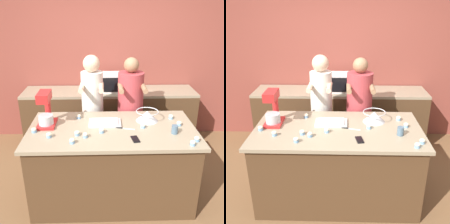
{
  "view_description": "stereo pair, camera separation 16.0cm",
  "coord_description": "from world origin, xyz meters",
  "views": [
    {
      "loc": [
        -0.09,
        -2.69,
        2.25
      ],
      "look_at": [
        0.0,
        0.05,
        1.11
      ],
      "focal_mm": 42.0,
      "sensor_mm": 36.0,
      "label": 1
    },
    {
      "loc": [
        0.07,
        -2.7,
        2.25
      ],
      "look_at": [
        0.0,
        0.05,
        1.11
      ],
      "focal_mm": 42.0,
      "sensor_mm": 36.0,
      "label": 2
    }
  ],
  "objects": [
    {
      "name": "cupcake_4",
      "position": [
        -0.29,
        -0.21,
        0.96
      ],
      "size": [
        0.06,
        0.06,
        0.05
      ],
      "color": "#759EC6",
      "rests_on": "island_counter"
    },
    {
      "name": "cupcake_5",
      "position": [
        0.74,
        0.24,
        0.96
      ],
      "size": [
        0.06,
        0.06,
        0.05
      ],
      "color": "#759EC6",
      "rests_on": "island_counter"
    },
    {
      "name": "cupcake_10",
      "position": [
        0.78,
        0.05,
        0.96
      ],
      "size": [
        0.06,
        0.06,
        0.05
      ],
      "color": "#759EC6",
      "rests_on": "island_counter"
    },
    {
      "name": "person_left",
      "position": [
        -0.25,
        0.71,
        0.88
      ],
      "size": [
        0.32,
        0.49,
        1.64
      ],
      "color": "#33384C",
      "rests_on": "ground_plane"
    },
    {
      "name": "island_counter",
      "position": [
        0.0,
        0.0,
        0.47
      ],
      "size": [
        1.91,
        1.0,
        0.93
      ],
      "color": "#4C331E",
      "rests_on": "ground_plane"
    },
    {
      "name": "baking_tray",
      "position": [
        -0.08,
        0.12,
        0.95
      ],
      "size": [
        0.38,
        0.23,
        0.04
      ],
      "color": "#BCBCC1",
      "rests_on": "island_counter"
    },
    {
      "name": "person_right",
      "position": [
        0.28,
        0.71,
        0.84
      ],
      "size": [
        0.36,
        0.52,
        1.6
      ],
      "color": "#33384C",
      "rests_on": "ground_plane"
    },
    {
      "name": "cell_phone",
      "position": [
        0.23,
        -0.28,
        0.94
      ],
      "size": [
        0.09,
        0.15,
        0.01
      ],
      "color": "black",
      "rests_on": "island_counter"
    },
    {
      "name": "cupcake_6",
      "position": [
        -0.41,
        0.29,
        0.96
      ],
      "size": [
        0.06,
        0.06,
        0.05
      ],
      "color": "#759EC6",
      "rests_on": "island_counter"
    },
    {
      "name": "back_counter",
      "position": [
        0.0,
        1.39,
        0.47
      ],
      "size": [
        2.8,
        0.6,
        0.94
      ],
      "color": "#4C331E",
      "rests_on": "ground_plane"
    },
    {
      "name": "back_wall",
      "position": [
        0.0,
        1.74,
        1.35
      ],
      "size": [
        10.0,
        0.06,
        2.7
      ],
      "color": "brown",
      "rests_on": "ground_plane"
    },
    {
      "name": "cupcake_7",
      "position": [
        -0.42,
        -0.34,
        0.96
      ],
      "size": [
        0.06,
        0.06,
        0.05
      ],
      "color": "#759EC6",
      "rests_on": "island_counter"
    },
    {
      "name": "cupcake_3",
      "position": [
        0.35,
        0.0,
        0.96
      ],
      "size": [
        0.06,
        0.06,
        0.05
      ],
      "color": "#759EC6",
      "rests_on": "island_counter"
    },
    {
      "name": "cupcake_11",
      "position": [
        0.87,
        -0.33,
        0.96
      ],
      "size": [
        0.06,
        0.06,
        0.05
      ],
      "color": "#759EC6",
      "rests_on": "island_counter"
    },
    {
      "name": "ground_plane",
      "position": [
        0.0,
        0.0,
        0.0
      ],
      "size": [
        16.0,
        16.0,
        0.0
      ],
      "primitive_type": "plane",
      "color": "brown"
    },
    {
      "name": "drinking_glass",
      "position": [
        0.68,
        -0.15,
        0.98
      ],
      "size": [
        0.07,
        0.07,
        0.09
      ],
      "color": "slate",
      "rests_on": "island_counter"
    },
    {
      "name": "cupcake_0",
      "position": [
        -0.87,
        -0.08,
        0.96
      ],
      "size": [
        0.06,
        0.06,
        0.05
      ],
      "color": "#759EC6",
      "rests_on": "island_counter"
    },
    {
      "name": "stand_mixer",
      "position": [
        -0.76,
        0.11,
        1.11
      ],
      "size": [
        0.2,
        0.3,
        0.41
      ],
      "color": "red",
      "rests_on": "island_counter"
    },
    {
      "name": "cupcake_8",
      "position": [
        -0.12,
        -0.11,
        0.96
      ],
      "size": [
        0.06,
        0.06,
        0.05
      ],
      "color": "#759EC6",
      "rests_on": "island_counter"
    },
    {
      "name": "microwave_oven",
      "position": [
        0.05,
        1.39,
        1.08
      ],
      "size": [
        0.46,
        0.33,
        0.29
      ],
      "color": "silver",
      "rests_on": "back_counter"
    },
    {
      "name": "cupcake_1",
      "position": [
        0.8,
        -0.42,
        0.96
      ],
      "size": [
        0.06,
        0.06,
        0.05
      ],
      "color": "#759EC6",
      "rests_on": "island_counter"
    },
    {
      "name": "knife",
      "position": [
        0.14,
        -0.02,
        0.93
      ],
      "size": [
        0.22,
        0.07,
        0.01
      ],
      "color": "#BCBCC1",
      "rests_on": "island_counter"
    },
    {
      "name": "cupcake_2",
      "position": [
        -0.38,
        -0.17,
        0.96
      ],
      "size": [
        0.06,
        0.06,
        0.05
      ],
      "color": "#759EC6",
      "rests_on": "island_counter"
    },
    {
      "name": "mixing_bowl",
      "position": [
        0.43,
        0.2,
        1.0
      ],
      "size": [
        0.27,
        0.27,
        0.13
      ],
      "color": "#BCBCC1",
      "rests_on": "island_counter"
    },
    {
      "name": "cupcake_9",
      "position": [
        -0.68,
        -0.2,
        0.96
      ],
      "size": [
        0.06,
        0.06,
        0.05
      ],
      "color": "#759EC6",
      "rests_on": "island_counter"
    }
  ]
}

